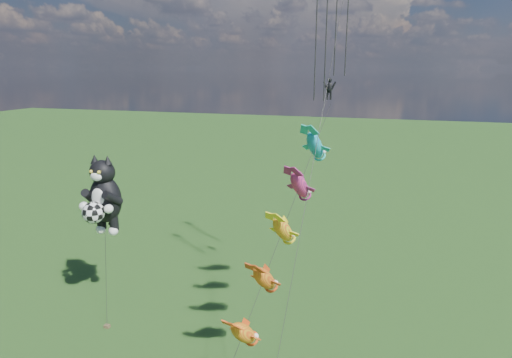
# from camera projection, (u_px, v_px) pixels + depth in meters

# --- Properties ---
(cat_kite_rig) EXTENTS (3.03, 4.30, 12.21)m
(cat_kite_rig) POSITION_uv_depth(u_px,v_px,m) (103.00, 196.00, 31.38)
(cat_kite_rig) COLOR brown
(cat_kite_rig) RESTS_ON ground
(fish_windsock_rig) EXTENTS (4.13, 15.51, 15.89)m
(fish_windsock_rig) POSITION_uv_depth(u_px,v_px,m) (283.00, 230.00, 25.36)
(fish_windsock_rig) COLOR brown
(fish_windsock_rig) RESTS_ON ground
(parafoil_rig) EXTENTS (2.07, 17.56, 25.51)m
(parafoil_rig) POSITION_uv_depth(u_px,v_px,m) (330.00, 57.00, 28.20)
(parafoil_rig) COLOR brown
(parafoil_rig) RESTS_ON ground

